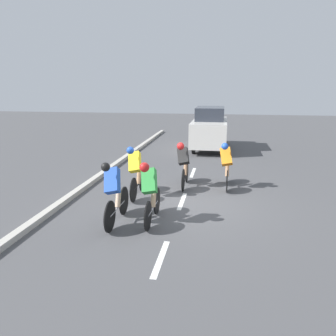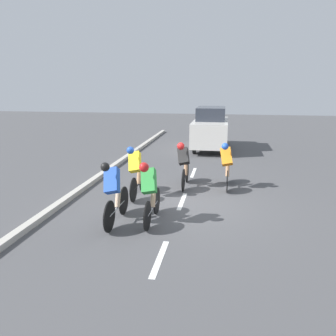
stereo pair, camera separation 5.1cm
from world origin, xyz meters
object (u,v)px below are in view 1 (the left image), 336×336
cyclist_yellow (136,170)px  cyclist_orange (226,164)px  cyclist_green (150,191)px  cyclist_blue (114,192)px  support_car (210,128)px  cyclist_black (184,163)px

cyclist_yellow → cyclist_orange: size_ratio=1.03×
cyclist_green → cyclist_orange: (-1.75, -3.09, -0.02)m
cyclist_blue → cyclist_yellow: 1.94m
cyclist_blue → support_car: bearing=-99.9°
cyclist_black → cyclist_green: (0.42, 2.94, 0.01)m
cyclist_yellow → support_car: support_car is taller
cyclist_blue → cyclist_black: 3.36m
cyclist_orange → cyclist_yellow: bearing=27.4°
cyclist_black → support_car: 6.79m
cyclist_green → support_car: (-0.92, -9.71, 0.27)m
cyclist_blue → cyclist_orange: bearing=-128.1°
cyclist_blue → cyclist_black: cyclist_blue is taller
cyclist_blue → support_car: (-1.73, -9.89, 0.28)m
cyclist_yellow → cyclist_orange: bearing=-152.6°
support_car → cyclist_blue: bearing=80.1°
cyclist_black → cyclist_blue: bearing=68.4°
support_car → cyclist_black: bearing=85.8°
cyclist_black → cyclist_orange: bearing=-173.8°
cyclist_green → cyclist_orange: bearing=-119.6°
cyclist_blue → cyclist_black: bearing=-111.6°
cyclist_yellow → cyclist_orange: (-2.57, -1.33, -0.02)m
cyclist_yellow → cyclist_green: (-0.82, 1.76, 0.00)m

